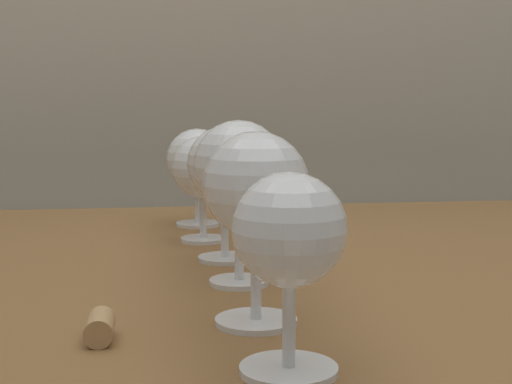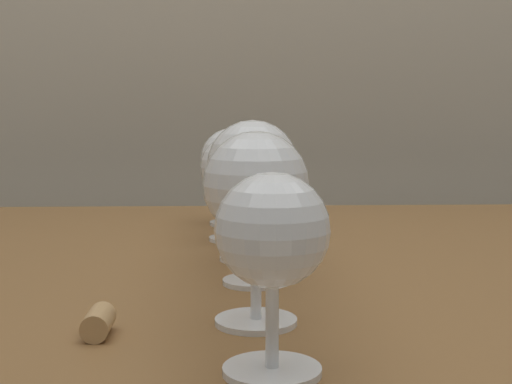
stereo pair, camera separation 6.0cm
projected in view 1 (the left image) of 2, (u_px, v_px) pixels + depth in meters
name	position (u px, v px, depth m)	size (l,w,h in m)	color
dining_table	(261.00, 330.00, 0.85)	(1.42, 0.92, 0.71)	brown
wine_glass_pinot	(289.00, 237.00, 0.49)	(0.08, 0.08, 0.14)	white
wine_glass_merlot	(256.00, 190.00, 0.60)	(0.09, 0.09, 0.16)	white
wine_glass_rose	(239.00, 169.00, 0.73)	(0.09, 0.09, 0.16)	white
wine_glass_white	(224.00, 167.00, 0.84)	(0.08, 0.08, 0.15)	white
wine_glass_chardonnay	(203.00, 168.00, 0.96)	(0.08, 0.08, 0.14)	white
wine_glass_cabernet	(197.00, 161.00, 1.08)	(0.09, 0.09, 0.14)	white
cork	(100.00, 327.00, 0.57)	(0.02, 0.02, 0.04)	tan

